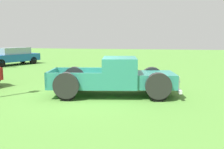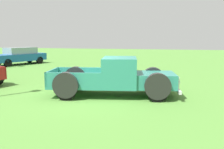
# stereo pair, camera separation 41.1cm
# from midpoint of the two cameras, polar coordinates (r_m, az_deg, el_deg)

# --- Properties ---
(ground_plane) EXTENTS (80.00, 80.00, 0.00)m
(ground_plane) POSITION_cam_midpoint_polar(r_m,az_deg,el_deg) (10.35, -4.55, -4.98)
(ground_plane) COLOR #548C38
(pickup_truck_foreground) EXTENTS (2.74, 5.50, 1.61)m
(pickup_truck_foreground) POSITION_cam_midpoint_polar(r_m,az_deg,el_deg) (10.20, 3.30, -0.75)
(pickup_truck_foreground) COLOR #2D8475
(pickup_truck_foreground) RESTS_ON ground_plane
(sedan_distant_a) EXTENTS (4.91, 3.68, 1.52)m
(sedan_distant_a) POSITION_cam_midpoint_polar(r_m,az_deg,el_deg) (23.42, -20.30, 4.17)
(sedan_distant_a) COLOR #195699
(sedan_distant_a) RESTS_ON ground_plane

